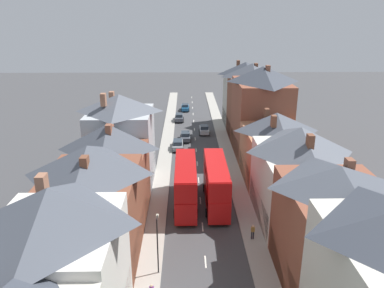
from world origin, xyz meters
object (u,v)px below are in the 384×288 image
Objects in this scene: double_decker_bus_mid_street at (216,183)px; pedestrian_mid_left at (253,231)px; car_parked_right_a at (178,144)px; car_near_blue at (185,136)px; double_decker_bus_lead at (186,183)px; car_mid_black at (204,129)px; street_lamp at (158,241)px; car_near_silver at (185,107)px; car_parked_left_a at (179,117)px.

pedestrian_mid_left is at bearing -67.61° from double_decker_bus_mid_street.
car_parked_right_a is 2.86× the size of pedestrian_mid_left.
car_near_blue is 4.65m from car_parked_right_a.
double_decker_bus_lead reaches higher than pedestrian_mid_left.
street_lamp is (-6.05, -40.56, 2.40)m from car_mid_black.
double_decker_bus_lead is at bearing -97.32° from car_mid_black.
double_decker_bus_mid_street is at bearing 112.39° from pedestrian_mid_left.
car_near_blue is 32.43m from pedestrian_mid_left.
double_decker_bus_mid_street is at bearing 1.97° from double_decker_bus_lead.
pedestrian_mid_left is (6.75, -53.83, 0.22)m from car_near_silver.
car_near_silver is 9.28m from car_parked_left_a.
car_near_silver is 1.08× the size of car_mid_black.
car_near_silver is 0.76× the size of street_lamp.
double_decker_bus_lead is 6.71× the size of pedestrian_mid_left.
car_mid_black is at bearing 95.05° from pedestrian_mid_left.
street_lamp is (-2.45, -36.64, 2.42)m from car_near_blue.
double_decker_bus_lead reaches higher than car_near_silver.
car_mid_black is (4.90, -9.02, 0.01)m from car_parked_left_a.
pedestrian_mid_left is (8.05, -44.65, 0.20)m from car_parked_left_a.
car_parked_left_a reaches higher than car_near_blue.
car_parked_right_a is 9.70m from car_mid_black.
car_near_silver is 1.03× the size of car_parked_left_a.
car_near_blue is at bearing -84.26° from car_parked_left_a.
double_decker_bus_lead is 12.71m from street_lamp.
car_near_blue is 1.09× the size of car_mid_black.
car_near_silver is 18.55m from car_mid_black.
pedestrian_mid_left is (6.75, -31.72, 0.22)m from car_near_blue.
car_mid_black reaches higher than car_near_silver.
double_decker_bus_lead is 2.35× the size of car_parked_right_a.
double_decker_bus_lead is at bearing -178.03° from double_decker_bus_mid_street.
double_decker_bus_lead is 37.18m from car_parked_left_a.
car_mid_black is at bearing -61.48° from car_parked_left_a.
car_parked_left_a is at bearing 88.67° from street_lamp.
car_parked_left_a is at bearing 100.22° from pedestrian_mid_left.
street_lamp is (-1.15, -49.57, 2.40)m from car_parked_left_a.
double_decker_bus_mid_street is at bearing -90.02° from car_mid_black.
street_lamp reaches higher than car_parked_right_a.
car_mid_black is (0.01, 27.96, -1.97)m from double_decker_bus_mid_street.
pedestrian_mid_left is at bearing -79.78° from car_parked_left_a.
double_decker_bus_lead is 1.00× the size of double_decker_bus_mid_street.
car_parked_left_a is at bearing 90.00° from car_parked_right_a.
car_parked_right_a is (0.00, -17.39, -0.03)m from car_parked_left_a.
car_near_blue is at bearing 73.76° from car_parked_right_a.
double_decker_bus_lead is at bearing -90.02° from car_near_blue.
double_decker_bus_mid_street is 46.35m from car_near_silver.
double_decker_bus_mid_street is at bearing 64.37° from street_lamp.
pedestrian_mid_left reaches higher than car_mid_black.
double_decker_bus_mid_street is 2.35× the size of car_parked_right_a.
car_parked_left_a reaches higher than car_near_silver.
car_near_silver is (0.00, 22.11, 0.00)m from car_near_blue.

